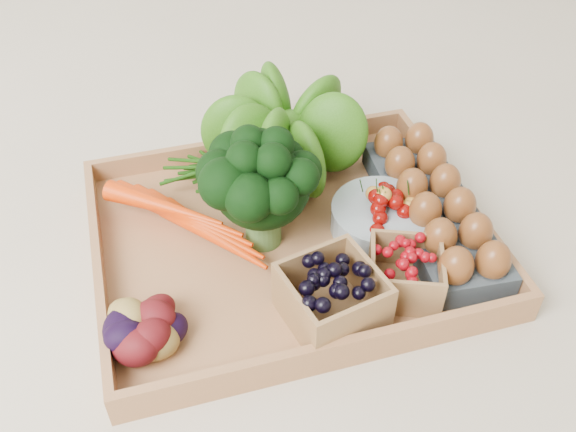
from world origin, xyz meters
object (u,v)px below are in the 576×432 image
object	(u,v)px
broccoli	(262,206)
tray	(288,242)
cherry_bowl	(381,218)
egg_carton	(432,213)

from	to	relation	value
broccoli	tray	bearing A→B (deg)	-11.63
broccoli	cherry_bowl	size ratio (longest dim) A/B	1.14
tray	cherry_bowl	xyz separation A→B (m)	(0.14, -0.02, 0.03)
egg_carton	broccoli	bearing A→B (deg)	176.85
tray	broccoli	size ratio (longest dim) A/B	3.22
broccoli	cherry_bowl	world-z (taller)	broccoli
cherry_bowl	egg_carton	size ratio (longest dim) A/B	0.45
tray	cherry_bowl	distance (m)	0.14
cherry_bowl	tray	bearing A→B (deg)	173.64
cherry_bowl	egg_carton	distance (m)	0.08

